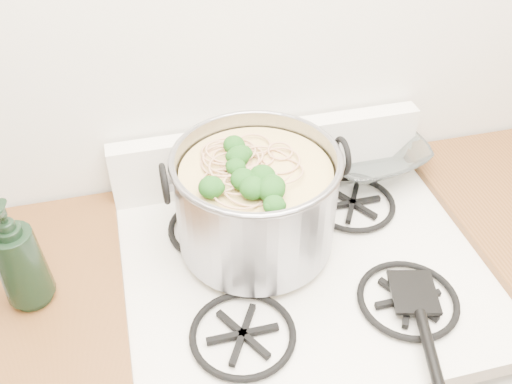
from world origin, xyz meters
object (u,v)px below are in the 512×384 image
stock_pot (256,201)px  glass_bowl (366,159)px  bottle (18,255)px  gas_range (295,383)px  spatula (414,290)px

stock_pot → glass_bowl: (0.34, 0.19, -0.10)m
glass_bowl → bottle: bottle is taller
gas_range → glass_bowl: size_ratio=8.29×
glass_bowl → bottle: (-0.81, -0.24, 0.10)m
gas_range → spatula: bearing=-38.4°
gas_range → bottle: 0.82m
spatula → bottle: bearing=-179.0°
stock_pot → gas_range: bearing=-44.6°
glass_bowl → spatula: bearing=-99.6°
glass_bowl → bottle: 0.85m
stock_pot → glass_bowl: size_ratio=3.37×
glass_bowl → bottle: size_ratio=0.46×
glass_bowl → stock_pot: bearing=-150.1°
stock_pot → bottle: (-0.47, -0.05, 0.01)m
stock_pot → glass_bowl: 0.40m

